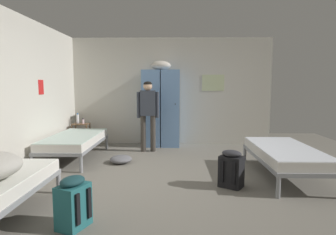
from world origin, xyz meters
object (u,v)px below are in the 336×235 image
(shelf_unit, at_px, (81,133))
(backpack_teal, at_px, (73,203))
(bed_right, at_px, (285,154))
(bed_left_rear, at_px, (75,140))
(water_bottle, at_px, (78,119))
(lotion_bottle, at_px, (83,121))
(backpack_black, at_px, (232,169))
(locker_bank, at_px, (161,107))
(clothes_pile_grey, at_px, (121,159))
(person_traveler, at_px, (148,110))

(shelf_unit, bearing_deg, backpack_teal, -73.06)
(bed_right, relative_size, bed_left_rear, 1.00)
(water_bottle, relative_size, lotion_bottle, 1.83)
(lotion_bottle, height_order, backpack_teal, lotion_bottle)
(backpack_black, bearing_deg, locker_bank, 112.31)
(bed_left_rear, bearing_deg, shelf_unit, 102.26)
(locker_bank, distance_m, clothes_pile_grey, 1.96)
(shelf_unit, relative_size, lotion_bottle, 4.21)
(person_traveler, bearing_deg, clothes_pile_grey, -113.98)
(backpack_black, relative_size, clothes_pile_grey, 1.18)
(bed_right, height_order, water_bottle, water_bottle)
(bed_left_rear, relative_size, clothes_pile_grey, 4.09)
(bed_right, bearing_deg, bed_left_rear, 164.74)
(person_traveler, bearing_deg, backpack_teal, -97.46)
(bed_left_rear, height_order, backpack_black, backpack_black)
(backpack_black, bearing_deg, bed_left_rear, 151.65)
(locker_bank, bearing_deg, water_bottle, -175.28)
(locker_bank, relative_size, backpack_teal, 3.76)
(locker_bank, relative_size, person_traveler, 1.32)
(bed_right, height_order, backpack_black, backpack_black)
(shelf_unit, bearing_deg, bed_left_rear, -77.74)
(locker_bank, relative_size, backpack_black, 3.76)
(water_bottle, distance_m, clothes_pile_grey, 2.04)
(locker_bank, xyz_separation_m, water_bottle, (-2.00, -0.17, -0.29))
(locker_bank, height_order, person_traveler, locker_bank)
(water_bottle, bearing_deg, bed_right, -28.10)
(bed_right, bearing_deg, water_bottle, 151.90)
(backpack_black, distance_m, clothes_pile_grey, 2.27)
(locker_bank, bearing_deg, shelf_unit, -174.49)
(bed_right, distance_m, water_bottle, 4.70)
(person_traveler, bearing_deg, shelf_unit, 165.31)
(bed_right, relative_size, person_traveler, 1.21)
(shelf_unit, bearing_deg, locker_bank, 5.51)
(water_bottle, bearing_deg, clothes_pile_grey, -47.67)
(person_traveler, distance_m, lotion_bottle, 1.67)
(lotion_bottle, distance_m, backpack_teal, 4.09)
(bed_right, height_order, person_traveler, person_traveler)
(person_traveler, xyz_separation_m, backpack_black, (1.44, -2.25, -0.69))
(bed_right, bearing_deg, lotion_bottle, 151.68)
(clothes_pile_grey, bearing_deg, lotion_bottle, 130.08)
(shelf_unit, height_order, backpack_black, shelf_unit)
(bed_left_rear, height_order, person_traveler, person_traveler)
(shelf_unit, height_order, lotion_bottle, lotion_bottle)
(backpack_black, relative_size, backpack_teal, 1.00)
(shelf_unit, bearing_deg, water_bottle, 165.96)
(locker_bank, xyz_separation_m, bed_right, (2.13, -2.37, -0.59))
(clothes_pile_grey, bearing_deg, person_traveler, 66.02)
(person_traveler, height_order, backpack_teal, person_traveler)
(locker_bank, distance_m, shelf_unit, 2.03)
(locker_bank, relative_size, lotion_bottle, 15.29)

